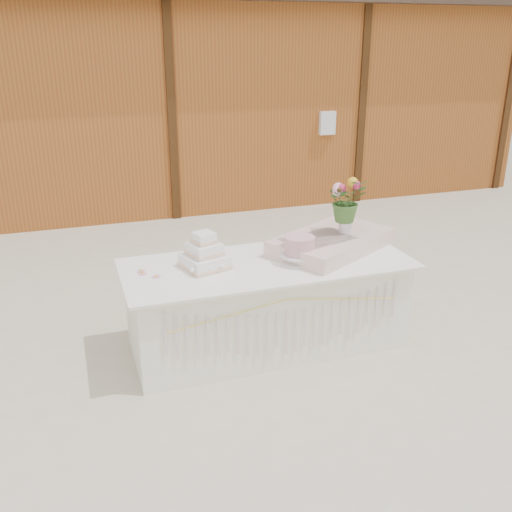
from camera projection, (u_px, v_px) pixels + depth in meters
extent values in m
plane|color=beige|center=(267.00, 344.00, 5.00)|extent=(80.00, 80.00, 0.00)
cube|color=brown|center=(150.00, 102.00, 9.78)|extent=(12.00, 4.00, 3.00)
cube|color=white|center=(267.00, 306.00, 4.87)|extent=(2.28, 0.88, 0.75)
cube|color=white|center=(268.00, 264.00, 4.73)|extent=(2.40, 1.00, 0.02)
cube|color=white|center=(205.00, 261.00, 4.60)|extent=(0.40, 0.40, 0.11)
cube|color=#FFC5A1|center=(205.00, 265.00, 4.62)|extent=(0.41, 0.41, 0.02)
cube|color=white|center=(204.00, 249.00, 4.57)|extent=(0.29, 0.29, 0.10)
cube|color=#FFC5A1|center=(204.00, 252.00, 4.58)|extent=(0.30, 0.30, 0.02)
cube|color=white|center=(204.00, 238.00, 4.53)|extent=(0.19, 0.19, 0.09)
cube|color=#FFC5A1|center=(204.00, 241.00, 4.54)|extent=(0.20, 0.20, 0.02)
cylinder|color=white|center=(299.00, 262.00, 4.71)|extent=(0.28, 0.28, 0.02)
cylinder|color=white|center=(299.00, 258.00, 4.70)|extent=(0.08, 0.08, 0.05)
cylinder|color=white|center=(299.00, 254.00, 4.69)|extent=(0.32, 0.32, 0.01)
cylinder|color=#DEA1A0|center=(299.00, 245.00, 4.66)|extent=(0.25, 0.25, 0.15)
cube|color=beige|center=(332.00, 242.00, 5.00)|extent=(1.26, 1.08, 0.14)
cylinder|color=silver|center=(345.00, 224.00, 5.01)|extent=(0.11, 0.11, 0.15)
imported|color=#396227|center=(347.00, 194.00, 4.91)|extent=(0.37, 0.33, 0.39)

